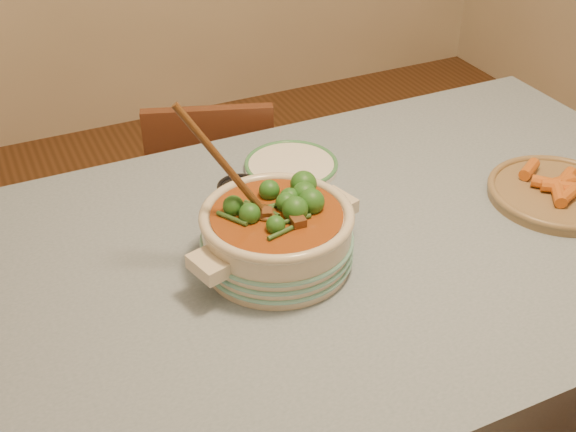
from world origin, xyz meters
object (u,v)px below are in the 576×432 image
at_px(dining_table, 369,263).
at_px(fried_plate, 557,191).
at_px(condiment_bowl, 240,193).
at_px(white_plate, 291,165).
at_px(chair_far, 213,194).
at_px(stew_casserole, 277,232).

relative_size(dining_table, fried_plate, 4.53).
height_order(dining_table, condiment_bowl, condiment_bowl).
bearing_deg(white_plate, chair_far, 98.97).
bearing_deg(fried_plate, stew_casserole, 175.08).
bearing_deg(white_plate, dining_table, -82.00).
xyz_separation_m(dining_table, stew_casserole, (-0.24, -0.01, 0.17)).
relative_size(dining_table, chair_far, 2.11).
relative_size(white_plate, fried_plate, 0.64).
distance_m(dining_table, fried_plate, 0.48).
distance_m(dining_table, stew_casserole, 0.29).
relative_size(dining_table, white_plate, 7.13).
height_order(stew_casserole, condiment_bowl, stew_casserole).
bearing_deg(fried_plate, chair_far, 124.86).
bearing_deg(stew_casserole, white_plate, 60.10).
xyz_separation_m(white_plate, fried_plate, (0.50, -0.39, 0.01)).
xyz_separation_m(dining_table, white_plate, (-0.04, 0.32, 0.10)).
height_order(white_plate, condiment_bowl, condiment_bowl).
xyz_separation_m(fried_plate, chair_far, (-0.57, 0.82, -0.33)).
distance_m(stew_casserole, condiment_bowl, 0.24).
relative_size(white_plate, chair_far, 0.30).
distance_m(stew_casserole, fried_plate, 0.70).
relative_size(stew_casserole, white_plate, 1.69).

